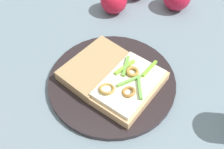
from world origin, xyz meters
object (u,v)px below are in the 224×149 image
object	(u,v)px
plate	(112,82)
sandwich	(129,86)
bread_slice_side	(96,67)
apple_2	(114,0)

from	to	relation	value
plate	sandwich	xyz separation A→B (m)	(0.02, 0.04, 0.02)
bread_slice_side	sandwich	bearing A→B (deg)	94.19
bread_slice_side	plate	bearing A→B (deg)	94.23
sandwich	bread_slice_side	distance (m)	0.09
bread_slice_side	apple_2	distance (m)	0.23
sandwich	bread_slice_side	bearing A→B (deg)	-90.04
plate	bread_slice_side	distance (m)	0.05
sandwich	bread_slice_side	size ratio (longest dim) A/B	1.24
plate	apple_2	world-z (taller)	apple_2
sandwich	bread_slice_side	xyz separation A→B (m)	(-0.05, -0.07, -0.00)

